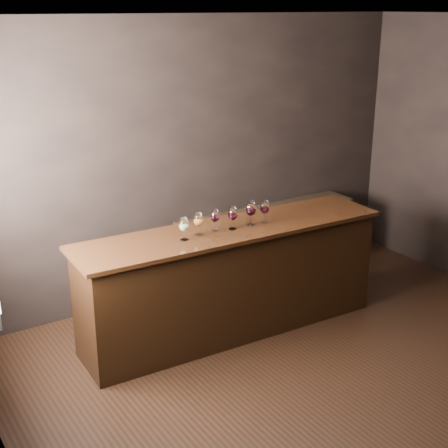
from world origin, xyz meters
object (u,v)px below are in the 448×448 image
glass_red_c (251,209)px  glass_amber (198,220)px  back_bar_shelf (268,243)px  glass_red_b (233,214)px  glass_red_a (215,217)px  glass_red_d (265,208)px  bar_counter (232,282)px  glass_white (184,225)px

glass_red_c → glass_amber: bearing=176.2°
back_bar_shelf → glass_red_b: 1.55m
glass_red_a → glass_red_b: glass_red_b is taller
back_bar_shelf → glass_red_d: size_ratio=10.64×
bar_counter → glass_red_b: size_ratio=14.04×
glass_red_a → glass_white: bearing=-169.5°
glass_red_a → glass_red_c: (0.34, -0.06, 0.02)m
bar_counter → glass_amber: 0.74m
glass_amber → glass_red_b: 0.33m
glass_red_c → glass_red_d: glass_red_c is taller
back_bar_shelf → glass_red_a: 1.62m
bar_counter → glass_red_d: size_ratio=13.90×
glass_amber → bar_counter: bearing=-0.2°
back_bar_shelf → bar_counter: bearing=-141.2°
glass_white → glass_amber: (0.16, 0.04, 0.00)m
bar_counter → glass_white: 0.83m
glass_white → glass_red_d: 0.83m
bar_counter → glass_amber: glass_amber is taller
glass_red_a → glass_amber: bearing=-171.5°
glass_red_b → back_bar_shelf: bearing=39.5°
glass_red_b → bar_counter: bearing=68.0°
back_bar_shelf → glass_red_b: (-1.04, -0.86, 0.76)m
back_bar_shelf → glass_red_c: bearing=-134.6°
glass_amber → glass_white: bearing=-167.2°
glass_red_b → glass_red_d: 0.34m
glass_amber → glass_red_b: bearing=-5.3°
back_bar_shelf → glass_red_d: bearing=-128.9°
back_bar_shelf → glass_red_a: bearing=-146.0°
glass_amber → glass_red_d: size_ratio=0.97×
back_bar_shelf → glass_red_c: 1.44m
glass_red_b → glass_amber: bearing=174.7°
back_bar_shelf → glass_red_d: (-0.70, -0.87, 0.77)m
back_bar_shelf → glass_white: 1.92m
bar_counter → back_bar_shelf: bar_counter is taller
bar_counter → glass_red_d: bearing=-4.2°
glass_amber → glass_red_c: size_ratio=0.89×
glass_amber → glass_red_c: glass_red_c is taller
bar_counter → back_bar_shelf: size_ratio=1.31×
glass_red_a → bar_counter: bearing=-10.2°
glass_red_c → glass_white: bearing=-179.8°
glass_red_c → glass_red_d: size_ratio=1.09×
glass_red_a → glass_red_d: size_ratio=0.92×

